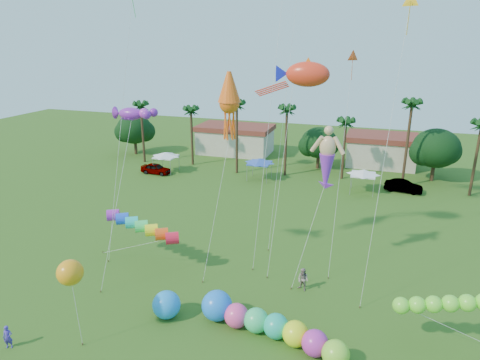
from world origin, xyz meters
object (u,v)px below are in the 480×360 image
(spectator_b, at_px, (303,280))
(spectator_a, at_px, (8,337))
(caterpillar_inflatable, at_px, (266,324))
(blue_ball, at_px, (166,305))
(car_a, at_px, (156,169))
(car_b, at_px, (403,186))

(spectator_b, bearing_deg, spectator_a, -118.89)
(caterpillar_inflatable, bearing_deg, blue_ball, -165.84)
(blue_ball, bearing_deg, spectator_b, 36.75)
(spectator_b, bearing_deg, caterpillar_inflatable, -77.86)
(car_a, bearing_deg, blue_ball, -146.63)
(caterpillar_inflatable, bearing_deg, spectator_a, -145.27)
(car_a, xyz_separation_m, caterpillar_inflatable, (24.59, -29.93, 0.14))
(spectator_a, relative_size, blue_ball, 0.79)
(spectator_b, bearing_deg, car_b, 97.31)
(caterpillar_inflatable, relative_size, blue_ball, 5.28)
(car_a, distance_m, car_b, 34.31)
(spectator_a, bearing_deg, spectator_b, 13.24)
(spectator_b, bearing_deg, car_a, 162.02)
(car_b, relative_size, spectator_a, 2.94)
(car_b, distance_m, blue_ball, 37.09)
(car_a, xyz_separation_m, blue_ball, (17.40, -30.12, 0.24))
(spectator_b, distance_m, caterpillar_inflatable, 6.35)
(spectator_a, relative_size, caterpillar_inflatable, 0.15)
(car_a, distance_m, spectator_b, 35.16)
(car_a, height_order, caterpillar_inflatable, caterpillar_inflatable)
(blue_ball, bearing_deg, caterpillar_inflatable, 1.47)
(blue_ball, bearing_deg, spectator_a, -143.46)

